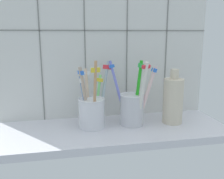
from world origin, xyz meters
TOP-DOWN VIEW (x-y plane):
  - counter_slab at (0.00, 0.00)cm, footprint 64.00×22.00cm
  - tile_wall_back at (0.00, 12.00)cm, footprint 64.00×2.20cm
  - toothbrush_cup_left at (-5.75, 2.20)cm, footprint 10.19×10.28cm
  - toothbrush_cup_right at (6.01, 1.94)cm, footprint 13.40×9.88cm
  - ceramic_vase at (17.93, 1.16)cm, footprint 5.72×5.72cm

SIDE VIEW (x-z plane):
  - counter_slab at x=0.00cm, z-range 0.00..2.00cm
  - toothbrush_cup_left at x=-5.75cm, z-range -2.50..16.56cm
  - toothbrush_cup_right at x=6.01cm, z-range -1.93..16.70cm
  - ceramic_vase at x=17.93cm, z-range 0.88..16.77cm
  - tile_wall_back at x=0.00cm, z-range 0.00..45.00cm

